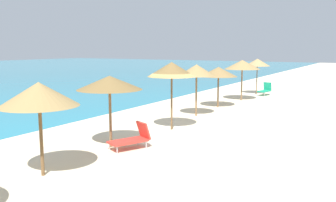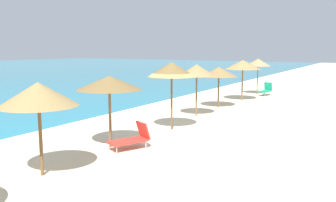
{
  "view_description": "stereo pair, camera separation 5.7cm",
  "coord_description": "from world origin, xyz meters",
  "views": [
    {
      "loc": [
        -13.65,
        -7.4,
        3.59
      ],
      "look_at": [
        -0.12,
        0.56,
        1.27
      ],
      "focal_mm": 38.58,
      "sensor_mm": 36.0,
      "label": 1
    },
    {
      "loc": [
        -13.62,
        -7.45,
        3.59
      ],
      "look_at": [
        -0.12,
        0.56,
        1.27
      ],
      "focal_mm": 38.58,
      "sensor_mm": 36.0,
      "label": 2
    }
  ],
  "objects": [
    {
      "name": "beach_umbrella_5",
      "position": [
        3.39,
        0.89,
        2.42
      ],
      "size": [
        1.99,
        1.99,
        2.73
      ],
      "color": "brown",
      "rests_on": "ground_plane"
    },
    {
      "name": "lounge_chair_2",
      "position": [
        13.6,
        0.04,
        0.42
      ],
      "size": [
        1.34,
        0.79,
        0.96
      ],
      "rotation": [
        0.0,
        0.0,
        1.42
      ],
      "color": "#199972",
      "rests_on": "ground_plane"
    },
    {
      "name": "lounge_chair_3",
      "position": [
        -3.43,
        0.09,
        0.38
      ],
      "size": [
        1.61,
        1.21,
        0.92
      ],
      "rotation": [
        0.0,
        0.0,
        1.15
      ],
      "color": "red",
      "rests_on": "ground_plane"
    },
    {
      "name": "ground_plane",
      "position": [
        0.0,
        0.0,
        0.0
      ],
      "size": [
        160.0,
        160.0,
        0.0
      ],
      "primitive_type": "plane",
      "color": "beige"
    },
    {
      "name": "beach_umbrella_8",
      "position": [
        13.85,
        0.79,
        2.47
      ],
      "size": [
        1.93,
        1.93,
        2.76
      ],
      "color": "brown",
      "rests_on": "ground_plane"
    },
    {
      "name": "beach_umbrella_3",
      "position": [
        -3.67,
        0.89,
        2.35
      ],
      "size": [
        2.35,
        2.35,
        2.61
      ],
      "color": "brown",
      "rests_on": "ground_plane"
    },
    {
      "name": "beach_umbrella_4",
      "position": [
        -0.09,
        0.39,
        2.66
      ],
      "size": [
        2.11,
        2.11,
        2.98
      ],
      "color": "brown",
      "rests_on": "ground_plane"
    },
    {
      "name": "beach_umbrella_2",
      "position": [
        -6.98,
        0.65,
        2.32
      ],
      "size": [
        2.19,
        2.19,
        2.66
      ],
      "color": "brown",
      "rests_on": "ground_plane"
    },
    {
      "name": "beach_umbrella_7",
      "position": [
        10.15,
        0.73,
        2.45
      ],
      "size": [
        2.42,
        2.42,
        2.77
      ],
      "color": "brown",
      "rests_on": "ground_plane"
    },
    {
      "name": "beach_umbrella_6",
      "position": [
        6.6,
        0.99,
        2.15
      ],
      "size": [
        2.26,
        2.26,
        2.45
      ],
      "color": "brown",
      "rests_on": "ground_plane"
    }
  ]
}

